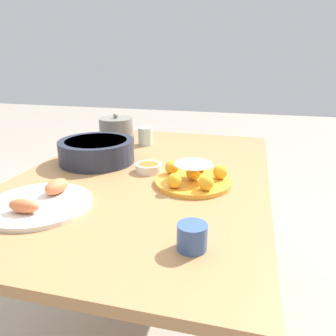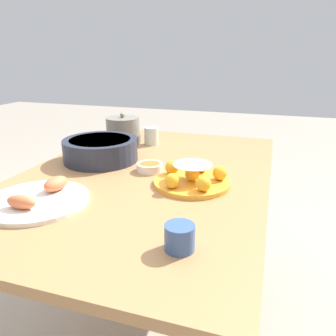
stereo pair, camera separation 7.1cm
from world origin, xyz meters
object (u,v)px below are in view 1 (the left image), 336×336
at_px(cup_near, 192,237).
at_px(sauce_bowl, 149,167).
at_px(dining_table, 146,196).
at_px(seafood_platter, 40,202).
at_px(cake_plate, 193,176).
at_px(cup_far, 145,136).
at_px(serving_bowl, 97,150).
at_px(warming_pot, 116,131).

bearing_deg(cup_near, sauce_bowl, 28.11).
bearing_deg(dining_table, seafood_platter, 148.63).
xyz_separation_m(dining_table, sauce_bowl, (0.02, -0.01, 0.12)).
relative_size(cake_plate, cup_near, 3.71).
relative_size(cake_plate, sauce_bowl, 2.64).
xyz_separation_m(cake_plate, cup_far, (0.46, 0.33, 0.01)).
bearing_deg(dining_table, cake_plate, -108.97).
bearing_deg(cup_far, cup_near, -155.44).
bearing_deg(serving_bowl, cup_far, -19.85).
relative_size(seafood_platter, cup_far, 3.61).
xyz_separation_m(cake_plate, serving_bowl, (0.15, 0.44, 0.02)).
xyz_separation_m(seafood_platter, cup_far, (0.75, -0.09, 0.03)).
bearing_deg(warming_pot, serving_bowl, -173.01).
relative_size(dining_table, warming_pot, 7.72).
bearing_deg(seafood_platter, cup_far, -6.98).
bearing_deg(cup_near, dining_table, 29.70).
bearing_deg(dining_table, cup_far, 17.81).
relative_size(sauce_bowl, cup_far, 1.16).
distance_m(dining_table, sauce_bowl, 0.12).
distance_m(dining_table, warming_pot, 0.50).
height_order(dining_table, warming_pot, warming_pot).
bearing_deg(sauce_bowl, warming_pot, 37.94).
distance_m(cup_near, warming_pot, 1.01).
bearing_deg(cup_far, serving_bowl, 160.15).
bearing_deg(sauce_bowl, dining_table, 151.70).
distance_m(serving_bowl, cup_near, 0.75).
height_order(cup_far, warming_pot, warming_pot).
height_order(dining_table, cup_near, cup_near).
distance_m(serving_bowl, cup_far, 0.33).
relative_size(sauce_bowl, cup_near, 1.41).
height_order(serving_bowl, cup_near, serving_bowl).
bearing_deg(dining_table, serving_bowl, 71.76).
bearing_deg(cake_plate, seafood_platter, 124.58).
distance_m(dining_table, seafood_platter, 0.43).
height_order(sauce_bowl, cup_near, cup_near).
height_order(sauce_bowl, cup_far, cup_far).
bearing_deg(cake_plate, sauce_bowl, 66.17).
height_order(cake_plate, cup_near, cake_plate).
bearing_deg(serving_bowl, dining_table, -108.24).
bearing_deg(cup_far, seafood_platter, 173.02).
relative_size(serving_bowl, cup_near, 4.32).
height_order(cake_plate, serving_bowl, serving_bowl).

